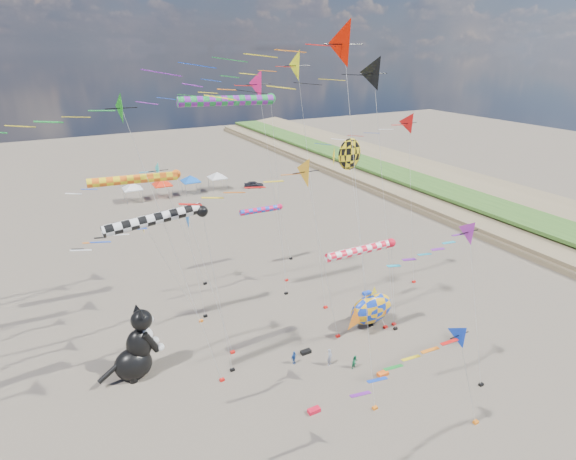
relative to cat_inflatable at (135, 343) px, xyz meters
The scene contains 30 objects.
ground 20.55m from the cat_inflatable, 46.96° to the right, with size 260.00×260.00×0.00m, color brown.
delta_kite_0 27.03m from the cat_inflatable, 12.83° to the right, with size 14.95×2.77×23.85m.
delta_kite_1 24.02m from the cat_inflatable, ahead, with size 12.67×2.60×24.25m.
delta_kite_2 24.04m from the cat_inflatable, 30.54° to the left, with size 13.49×2.88×22.57m.
delta_kite_3 18.00m from the cat_inflatable, 95.71° to the right, with size 12.93×2.03×21.93m.
delta_kite_4 26.25m from the cat_inflatable, 49.54° to the right, with size 13.02×2.66×25.70m.
delta_kite_5 21.95m from the cat_inflatable, 49.54° to the right, with size 11.30×1.60×9.64m.
delta_kite_6 25.48m from the cat_inflatable, 35.65° to the right, with size 9.08×1.87×13.84m.
delta_kite_7 10.32m from the cat_inflatable, 14.66° to the right, with size 10.23×2.11×13.81m.
delta_kite_8 29.81m from the cat_inflatable, ahead, with size 11.97×2.23×18.70m.
delta_kite_9 8.84m from the cat_inflatable, 69.88° to the left, with size 9.55×1.81×11.40m.
delta_kite_10 16.21m from the cat_inflatable, 67.57° to the left, with size 11.10×2.05×14.49m.
delta_kite_11 17.98m from the cat_inflatable, 15.26° to the right, with size 12.37×2.43×17.22m.
windsock_0 21.71m from the cat_inflatable, 36.85° to the left, with size 6.62×0.68×7.45m.
windsock_1 11.56m from the cat_inflatable, 52.83° to the right, with size 8.11×0.80×14.29m.
windsock_2 19.40m from the cat_inflatable, 15.30° to the right, with size 8.11×0.75×9.43m.
windsock_3 12.87m from the cat_inflatable, 63.26° to the left, with size 8.58×0.76×14.77m.
windsock_4 21.04m from the cat_inflatable, 26.78° to the left, with size 9.89×0.88×20.48m.
angelfish_kite 22.43m from the cat_inflatable, ahead, with size 3.74×3.02×17.38m.
cat_inflatable is the anchor object (origin of this frame).
fish_inflatable 20.69m from the cat_inflatable, ahead, with size 6.02×3.01×4.09m.
person_adult 15.48m from the cat_inflatable, 23.79° to the right, with size 0.54×0.36×1.49m, color gray.
child_green 17.47m from the cat_inflatable, 25.67° to the right, with size 0.58×0.45×1.19m, color #186F43.
child_blue 12.65m from the cat_inflatable, 22.07° to the right, with size 0.68×0.28×1.16m, color #2B5AAE.
kite_bag_0 13.93m from the cat_inflatable, 17.03° to the right, with size 0.90×0.44×0.30m, color black.
kite_bag_1 23.90m from the cat_inflatable, ahead, with size 0.90×0.44×0.30m, color blue.
kite_bag_2 19.59m from the cat_inflatable, 28.55° to the right, with size 0.90×0.44×0.30m, color #FF5F15.
kite_bag_3 14.59m from the cat_inflatable, 44.54° to the right, with size 0.90×0.44×0.30m, color red.
tent_row 47.68m from the cat_inflatable, 71.18° to the left, with size 19.20×4.20×3.80m.
parked_car 52.15m from the cat_inflatable, 55.89° to the left, with size 1.44×3.58×1.22m, color #26262D.
Camera 1 is at (-16.98, -16.19, 24.06)m, focal length 28.00 mm.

